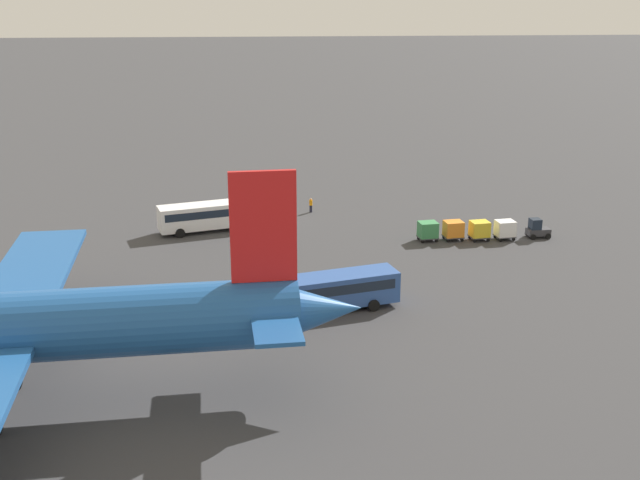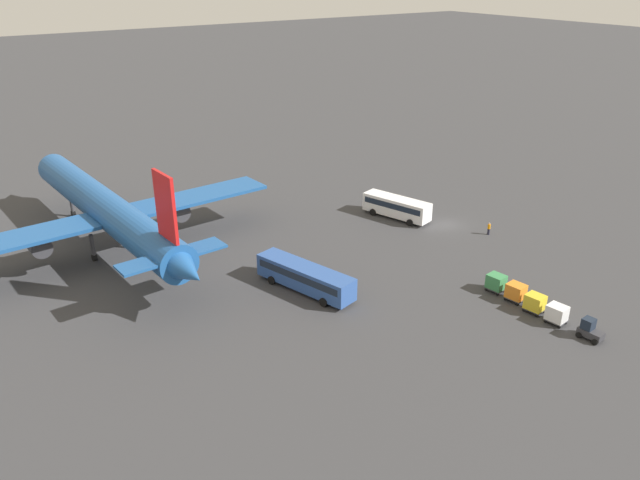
% 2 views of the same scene
% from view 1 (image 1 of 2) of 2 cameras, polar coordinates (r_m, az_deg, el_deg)
% --- Properties ---
extents(ground_plane, '(600.00, 600.00, 0.00)m').
position_cam_1_polar(ground_plane, '(92.76, -4.18, 1.57)').
color(ground_plane, '#38383A').
extents(shuttle_bus_near, '(10.63, 5.50, 3.05)m').
position_cam_1_polar(shuttle_bus_near, '(88.13, -8.10, 1.79)').
color(shuttle_bus_near, white).
rests_on(shuttle_bus_near, ground).
extents(shuttle_bus_far, '(13.05, 6.07, 3.04)m').
position_cam_1_polar(shuttle_bus_far, '(66.29, 0.22, -3.59)').
color(shuttle_bus_far, '#2D5199').
rests_on(shuttle_bus_far, ground).
extents(baggage_tug, '(2.52, 1.85, 2.10)m').
position_cam_1_polar(baggage_tug, '(88.32, 15.18, 0.75)').
color(baggage_tug, '#333338').
rests_on(baggage_tug, ground).
extents(worker_person, '(0.38, 0.38, 1.74)m').
position_cam_1_polar(worker_person, '(94.60, -0.66, 2.50)').
color(worker_person, '#1E1E2D').
rests_on(worker_person, ground).
extents(cargo_cart_white, '(2.21, 1.94, 2.06)m').
position_cam_1_polar(cargo_cart_white, '(86.75, 13.02, 0.79)').
color(cargo_cart_white, '#38383D').
rests_on(cargo_cart_white, ground).
extents(cargo_cart_yellow, '(2.21, 1.94, 2.06)m').
position_cam_1_polar(cargo_cart_yellow, '(85.96, 11.28, 0.75)').
color(cargo_cart_yellow, '#38383D').
rests_on(cargo_cart_yellow, ground).
extents(cargo_cart_orange, '(2.21, 1.94, 2.06)m').
position_cam_1_polar(cargo_cart_orange, '(85.51, 9.47, 0.76)').
color(cargo_cart_orange, '#38383D').
rests_on(cargo_cart_orange, ground).
extents(cargo_cart_green, '(2.21, 1.94, 2.06)m').
position_cam_1_polar(cargo_cart_green, '(84.84, 7.68, 0.71)').
color(cargo_cart_green, '#38383D').
rests_on(cargo_cart_green, ground).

